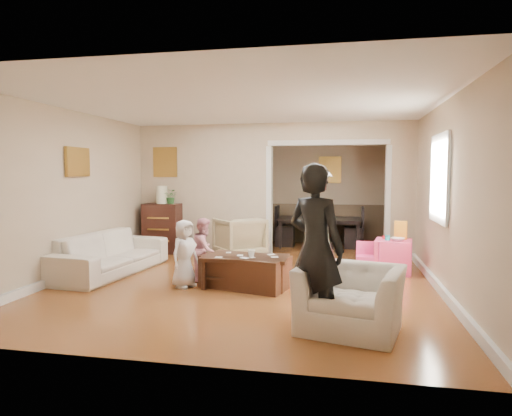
% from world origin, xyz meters
% --- Properties ---
extents(floor, '(7.00, 7.00, 0.00)m').
position_xyz_m(floor, '(0.00, 0.00, 0.00)').
color(floor, '#A4572A').
rests_on(floor, ground).
extents(partition_left, '(2.75, 0.18, 2.60)m').
position_xyz_m(partition_left, '(-1.38, 1.80, 1.30)').
color(partition_left, '#BEA98B').
rests_on(partition_left, ground).
extents(partition_right, '(0.55, 0.18, 2.60)m').
position_xyz_m(partition_right, '(2.48, 1.80, 1.30)').
color(partition_right, '#BEA98B').
rests_on(partition_right, ground).
extents(partition_header, '(2.22, 0.18, 0.35)m').
position_xyz_m(partition_header, '(1.10, 1.80, 2.42)').
color(partition_header, '#BEA98B').
rests_on(partition_header, partition_right).
extents(window_pane, '(0.03, 0.95, 1.10)m').
position_xyz_m(window_pane, '(2.73, -0.40, 1.55)').
color(window_pane, white).
rests_on(window_pane, ground).
extents(framed_art_partition, '(0.45, 0.03, 0.55)m').
position_xyz_m(framed_art_partition, '(-2.20, 1.70, 1.85)').
color(framed_art_partition, brown).
rests_on(framed_art_partition, partition_left).
extents(framed_art_sofa_wall, '(0.03, 0.55, 0.40)m').
position_xyz_m(framed_art_sofa_wall, '(-2.71, -0.60, 1.80)').
color(framed_art_sofa_wall, brown).
extents(framed_art_alcove, '(0.45, 0.03, 0.55)m').
position_xyz_m(framed_art_alcove, '(1.10, 3.44, 1.70)').
color(framed_art_alcove, brown).
extents(sofa, '(1.09, 2.32, 0.65)m').
position_xyz_m(sofa, '(-2.28, -0.43, 0.33)').
color(sofa, silver).
rests_on(sofa, ground).
extents(armchair_back, '(1.17, 1.17, 0.77)m').
position_xyz_m(armchair_back, '(-0.56, 1.41, 0.38)').
color(armchair_back, tan).
rests_on(armchair_back, ground).
extents(armchair_front, '(1.20, 1.11, 0.66)m').
position_xyz_m(armchair_front, '(1.50, -2.37, 0.33)').
color(armchair_front, silver).
rests_on(armchair_front, ground).
extents(dresser, '(0.73, 0.41, 1.01)m').
position_xyz_m(dresser, '(-2.21, 1.51, 0.50)').
color(dresser, '#33140F').
rests_on(dresser, ground).
extents(table_lamp, '(0.22, 0.22, 0.36)m').
position_xyz_m(table_lamp, '(-2.21, 1.51, 1.19)').
color(table_lamp, '#FDF5CE').
rests_on(table_lamp, dresser).
extents(potted_plant, '(0.26, 0.23, 0.29)m').
position_xyz_m(potted_plant, '(-2.01, 1.51, 1.15)').
color(potted_plant, '#33692E').
rests_on(potted_plant, dresser).
extents(coffee_table, '(1.32, 0.89, 0.45)m').
position_xyz_m(coffee_table, '(0.06, -0.88, 0.23)').
color(coffee_table, '#3C1D13').
rests_on(coffee_table, ground).
extents(coffee_cup, '(0.13, 0.13, 0.10)m').
position_xyz_m(coffee_cup, '(0.16, -0.93, 0.50)').
color(coffee_cup, silver).
rests_on(coffee_cup, coffee_table).
extents(play_table, '(0.65, 0.65, 0.54)m').
position_xyz_m(play_table, '(2.22, 0.50, 0.27)').
color(play_table, '#FE427E').
rests_on(play_table, ground).
extents(cereal_box, '(0.21, 0.10, 0.30)m').
position_xyz_m(cereal_box, '(2.34, 0.60, 0.69)').
color(cereal_box, yellow).
rests_on(cereal_box, play_table).
extents(cyan_cup, '(0.08, 0.08, 0.08)m').
position_xyz_m(cyan_cup, '(2.12, 0.45, 0.58)').
color(cyan_cup, '#27C5C2').
rests_on(cyan_cup, play_table).
extents(toy_block, '(0.09, 0.07, 0.05)m').
position_xyz_m(toy_block, '(2.10, 0.62, 0.56)').
color(toy_block, red).
rests_on(toy_block, play_table).
extents(play_bowl, '(0.25, 0.25, 0.05)m').
position_xyz_m(play_bowl, '(2.27, 0.38, 0.57)').
color(play_bowl, silver).
rests_on(play_bowl, play_table).
extents(dining_table, '(1.83, 1.06, 0.63)m').
position_xyz_m(dining_table, '(0.90, 2.82, 0.32)').
color(dining_table, black).
rests_on(dining_table, ground).
extents(adult_person, '(0.75, 0.67, 1.73)m').
position_xyz_m(adult_person, '(1.14, -2.49, 0.86)').
color(adult_person, black).
rests_on(adult_person, ground).
extents(child_kneel_a, '(0.48, 0.56, 0.96)m').
position_xyz_m(child_kneel_a, '(-0.79, -1.03, 0.48)').
color(child_kneel_a, silver).
rests_on(child_kneel_a, ground).
extents(child_kneel_b, '(0.40, 0.49, 0.95)m').
position_xyz_m(child_kneel_b, '(-0.64, -0.58, 0.47)').
color(child_kneel_b, pink).
rests_on(child_kneel_b, ground).
extents(child_toddler, '(0.49, 0.36, 0.78)m').
position_xyz_m(child_toddler, '(1.11, -0.13, 0.39)').
color(child_toddler, black).
rests_on(child_toddler, ground).
extents(craft_papers, '(0.87, 0.48, 0.00)m').
position_xyz_m(craft_papers, '(0.08, -0.90, 0.45)').
color(craft_papers, white).
rests_on(craft_papers, coffee_table).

